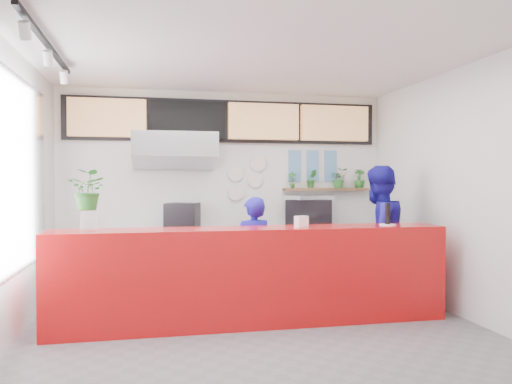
# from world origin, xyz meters

# --- Properties ---
(floor) EXTENTS (5.00, 5.00, 0.00)m
(floor) POSITION_xyz_m (0.00, 0.00, 0.00)
(floor) COLOR slate
(floor) RESTS_ON ground
(ceiling) EXTENTS (5.00, 5.00, 0.00)m
(ceiling) POSITION_xyz_m (0.00, 0.00, 3.00)
(ceiling) COLOR silver
(wall_back) EXTENTS (5.00, 0.00, 5.00)m
(wall_back) POSITION_xyz_m (0.00, 2.50, 1.50)
(wall_back) COLOR white
(wall_back) RESTS_ON ground
(wall_left) EXTENTS (0.00, 5.00, 5.00)m
(wall_left) POSITION_xyz_m (-2.50, 0.00, 1.50)
(wall_left) COLOR white
(wall_left) RESTS_ON ground
(wall_right) EXTENTS (0.00, 5.00, 5.00)m
(wall_right) POSITION_xyz_m (2.50, 0.00, 1.50)
(wall_right) COLOR white
(wall_right) RESTS_ON ground
(service_counter) EXTENTS (4.50, 0.60, 1.10)m
(service_counter) POSITION_xyz_m (0.00, 0.40, 0.55)
(service_counter) COLOR red
(service_counter) RESTS_ON ground
(cream_band) EXTENTS (5.00, 0.02, 0.80)m
(cream_band) POSITION_xyz_m (0.00, 2.49, 2.60)
(cream_band) COLOR beige
(cream_band) RESTS_ON wall_back
(prep_bench) EXTENTS (1.80, 0.60, 0.90)m
(prep_bench) POSITION_xyz_m (-0.80, 2.20, 0.45)
(prep_bench) COLOR #B2B5BA
(prep_bench) RESTS_ON ground
(panini_oven) EXTENTS (0.56, 0.56, 0.41)m
(panini_oven) POSITION_xyz_m (-0.69, 2.20, 1.10)
(panini_oven) COLOR black
(panini_oven) RESTS_ON prep_bench
(extraction_hood) EXTENTS (1.20, 0.70, 0.35)m
(extraction_hood) POSITION_xyz_m (-0.80, 2.15, 2.15)
(extraction_hood) COLOR #B2B5BA
(extraction_hood) RESTS_ON ceiling
(hood_lip) EXTENTS (1.20, 0.69, 0.31)m
(hood_lip) POSITION_xyz_m (-0.80, 2.15, 1.95)
(hood_lip) COLOR #B2B5BA
(hood_lip) RESTS_ON ceiling
(right_bench) EXTENTS (1.80, 0.60, 0.90)m
(right_bench) POSITION_xyz_m (1.50, 2.20, 0.45)
(right_bench) COLOR #B2B5BA
(right_bench) RESTS_ON ground
(espresso_machine) EXTENTS (0.83, 0.71, 0.45)m
(espresso_machine) POSITION_xyz_m (1.25, 2.20, 1.12)
(espresso_machine) COLOR black
(espresso_machine) RESTS_ON right_bench
(espresso_tray) EXTENTS (0.75, 0.62, 0.06)m
(espresso_tray) POSITION_xyz_m (1.25, 2.20, 1.38)
(espresso_tray) COLOR silver
(espresso_tray) RESTS_ON espresso_machine
(herb_shelf) EXTENTS (1.40, 0.18, 0.04)m
(herb_shelf) POSITION_xyz_m (1.60, 2.40, 1.50)
(herb_shelf) COLOR brown
(herb_shelf) RESTS_ON wall_back
(menu_board_far_left) EXTENTS (1.10, 0.10, 0.55)m
(menu_board_far_left) POSITION_xyz_m (-1.75, 2.38, 2.55)
(menu_board_far_left) COLOR tan
(menu_board_far_left) RESTS_ON wall_back
(menu_board_mid_left) EXTENTS (1.10, 0.10, 0.55)m
(menu_board_mid_left) POSITION_xyz_m (-0.59, 2.38, 2.55)
(menu_board_mid_left) COLOR black
(menu_board_mid_left) RESTS_ON wall_back
(menu_board_mid_right) EXTENTS (1.10, 0.10, 0.55)m
(menu_board_mid_right) POSITION_xyz_m (0.57, 2.38, 2.55)
(menu_board_mid_right) COLOR tan
(menu_board_mid_right) RESTS_ON wall_back
(menu_board_far_right) EXTENTS (1.10, 0.10, 0.55)m
(menu_board_far_right) POSITION_xyz_m (1.73, 2.38, 2.55)
(menu_board_far_right) COLOR tan
(menu_board_far_right) RESTS_ON wall_back
(soffit) EXTENTS (4.80, 0.04, 0.65)m
(soffit) POSITION_xyz_m (0.00, 2.46, 2.55)
(soffit) COLOR black
(soffit) RESTS_ON wall_back
(window_pane) EXTENTS (0.04, 2.20, 1.90)m
(window_pane) POSITION_xyz_m (-2.47, 0.30, 1.70)
(window_pane) COLOR silver
(window_pane) RESTS_ON wall_left
(window_frame) EXTENTS (0.03, 2.30, 2.00)m
(window_frame) POSITION_xyz_m (-2.45, 0.30, 1.70)
(window_frame) COLOR #B2B5BA
(window_frame) RESTS_ON wall_left
(track_rail) EXTENTS (0.05, 2.40, 0.04)m
(track_rail) POSITION_xyz_m (-2.10, 0.00, 2.94)
(track_rail) COLOR black
(track_rail) RESTS_ON ceiling
(dec_plate_a) EXTENTS (0.24, 0.03, 0.24)m
(dec_plate_a) POSITION_xyz_m (0.15, 2.47, 1.75)
(dec_plate_a) COLOR silver
(dec_plate_a) RESTS_ON wall_back
(dec_plate_b) EXTENTS (0.24, 0.03, 0.24)m
(dec_plate_b) POSITION_xyz_m (0.45, 2.47, 1.65)
(dec_plate_b) COLOR silver
(dec_plate_b) RESTS_ON wall_back
(dec_plate_c) EXTENTS (0.24, 0.03, 0.24)m
(dec_plate_c) POSITION_xyz_m (0.15, 2.47, 1.45)
(dec_plate_c) COLOR silver
(dec_plate_c) RESTS_ON wall_back
(dec_plate_d) EXTENTS (0.24, 0.03, 0.24)m
(dec_plate_d) POSITION_xyz_m (0.50, 2.47, 1.90)
(dec_plate_d) COLOR silver
(dec_plate_d) RESTS_ON wall_back
(photo_frame_a) EXTENTS (0.20, 0.02, 0.25)m
(photo_frame_a) POSITION_xyz_m (1.10, 2.48, 2.00)
(photo_frame_a) COLOR #598CBF
(photo_frame_a) RESTS_ON wall_back
(photo_frame_b) EXTENTS (0.20, 0.02, 0.25)m
(photo_frame_b) POSITION_xyz_m (1.40, 2.48, 2.00)
(photo_frame_b) COLOR #598CBF
(photo_frame_b) RESTS_ON wall_back
(photo_frame_c) EXTENTS (0.20, 0.02, 0.25)m
(photo_frame_c) POSITION_xyz_m (1.70, 2.48, 2.00)
(photo_frame_c) COLOR #598CBF
(photo_frame_c) RESTS_ON wall_back
(photo_frame_d) EXTENTS (0.20, 0.02, 0.25)m
(photo_frame_d) POSITION_xyz_m (1.10, 2.48, 1.75)
(photo_frame_d) COLOR #598CBF
(photo_frame_d) RESTS_ON wall_back
(photo_frame_e) EXTENTS (0.20, 0.02, 0.25)m
(photo_frame_e) POSITION_xyz_m (1.40, 2.48, 1.75)
(photo_frame_e) COLOR #598CBF
(photo_frame_e) RESTS_ON wall_back
(photo_frame_f) EXTENTS (0.20, 0.02, 0.25)m
(photo_frame_f) POSITION_xyz_m (1.70, 2.48, 1.75)
(photo_frame_f) COLOR #598CBF
(photo_frame_f) RESTS_ON wall_back
(staff_center) EXTENTS (0.58, 0.43, 1.44)m
(staff_center) POSITION_xyz_m (0.10, 0.90, 0.72)
(staff_center) COLOR #1B1698
(staff_center) RESTS_ON ground
(staff_right) EXTENTS (1.09, 0.98, 1.83)m
(staff_right) POSITION_xyz_m (1.80, 0.95, 0.92)
(staff_right) COLOR #1B1698
(staff_right) RESTS_ON ground
(herb_a) EXTENTS (0.16, 0.13, 0.26)m
(herb_a) POSITION_xyz_m (1.04, 2.40, 1.65)
(herb_a) COLOR #296F26
(herb_a) RESTS_ON herb_shelf
(herb_b) EXTENTS (0.17, 0.13, 0.30)m
(herb_b) POSITION_xyz_m (1.36, 2.40, 1.67)
(herb_b) COLOR #296F26
(herb_b) RESTS_ON herb_shelf
(herb_c) EXTENTS (0.34, 0.32, 0.31)m
(herb_c) POSITION_xyz_m (1.82, 2.40, 1.68)
(herb_c) COLOR #296F26
(herb_c) RESTS_ON herb_shelf
(herb_d) EXTENTS (0.19, 0.18, 0.30)m
(herb_d) POSITION_xyz_m (2.17, 2.40, 1.67)
(herb_d) COLOR #296F26
(herb_d) RESTS_ON herb_shelf
(glass_vase) EXTENTS (0.24, 0.24, 0.23)m
(glass_vase) POSITION_xyz_m (-1.77, 0.36, 1.22)
(glass_vase) COLOR white
(glass_vase) RESTS_ON service_counter
(basil_vase) EXTENTS (0.49, 0.47, 0.43)m
(basil_vase) POSITION_xyz_m (-1.77, 0.36, 1.54)
(basil_vase) COLOR #296F26
(basil_vase) RESTS_ON glass_vase
(napkin_holder) EXTENTS (0.17, 0.14, 0.13)m
(napkin_holder) POSITION_xyz_m (0.57, 0.39, 1.16)
(napkin_holder) COLOR white
(napkin_holder) RESTS_ON service_counter
(white_plate) EXTENTS (0.23, 0.23, 0.01)m
(white_plate) POSITION_xyz_m (1.64, 0.37, 1.11)
(white_plate) COLOR white
(white_plate) RESTS_ON service_counter
(pepper_mill) EXTENTS (0.08, 0.08, 0.25)m
(pepper_mill) POSITION_xyz_m (1.64, 0.37, 1.24)
(pepper_mill) COLOR black
(pepper_mill) RESTS_ON white_plate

